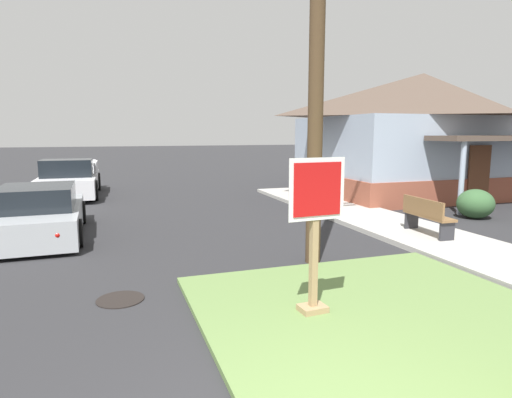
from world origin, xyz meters
The scene contains 9 objects.
grass_corner_patch centered at (1.88, 1.92, 0.04)m, with size 4.80×5.27×0.08m, color #668447.
sidewalk_strip centered at (5.48, 6.17, 0.06)m, with size 2.20×17.01×0.12m, color #B2AFA8.
stop_sign centered at (1.01, 2.57, 1.12)m, with size 0.81×0.30×2.08m.
manhole_cover centered at (-1.44, 4.05, 0.01)m, with size 0.70×0.70×0.02m, color black.
parked_sedan_silver centered at (-3.12, 8.78, 0.54)m, with size 2.03×4.34×1.25m.
pickup_truck_white centered at (-2.97, 15.79, 0.62)m, with size 2.20×5.07×1.48m.
street_bench centered at (5.44, 5.66, 0.58)m, with size 0.49×1.46×0.85m.
corner_house centered at (10.47, 12.14, 2.46)m, with size 8.98×7.64×4.79m.
shrub_near_porch centered at (8.53, 7.26, 0.43)m, with size 1.03×1.03×0.85m, color #375D34.
Camera 1 is at (-1.51, -2.45, 2.47)m, focal length 30.47 mm.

